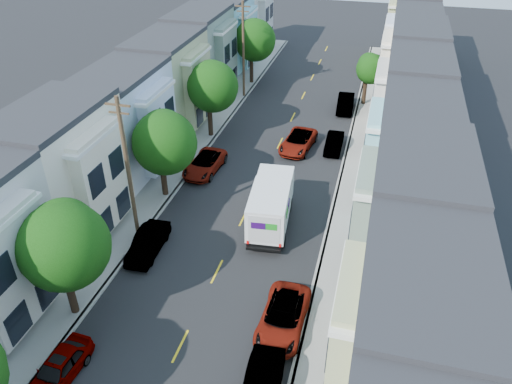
{
  "coord_description": "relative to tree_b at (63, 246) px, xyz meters",
  "views": [
    {
      "loc": [
        8.35,
        -21.98,
        20.94
      ],
      "look_at": [
        0.87,
        6.18,
        2.2
      ],
      "focal_mm": 35.0,
      "sensor_mm": 36.0,
      "label": 1
    }
  ],
  "objects": [
    {
      "name": "parked_left_b",
      "position": [
        1.4,
        -4.05,
        -4.14
      ],
      "size": [
        1.9,
        4.39,
        1.39
      ],
      "primitive_type": "imported",
      "rotation": [
        0.0,
        0.0,
        -0.06
      ],
      "color": "black",
      "rests_on": "ground"
    },
    {
      "name": "curb_left",
      "position": [
        0.25,
        20.28,
        -4.76
      ],
      "size": [
        0.3,
        70.0,
        0.15
      ],
      "primitive_type": "cube",
      "color": "gray",
      "rests_on": "ground"
    },
    {
      "name": "tree_e",
      "position": [
        -0.0,
        37.54,
        0.2
      ],
      "size": [
        4.7,
        4.7,
        7.41
      ],
      "color": "black",
      "rests_on": "ground"
    },
    {
      "name": "parked_right_c",
      "position": [
        11.2,
        23.3,
        -4.17
      ],
      "size": [
        1.45,
        4.02,
        1.33
      ],
      "primitive_type": "imported",
      "rotation": [
        0.0,
        0.0,
        0.01
      ],
      "color": "black",
      "rests_on": "ground"
    },
    {
      "name": "utility_pole_near",
      "position": [
        0.0,
        7.28,
        0.32
      ],
      "size": [
        1.6,
        0.26,
        10.0
      ],
      "color": "#42301E",
      "rests_on": "ground"
    },
    {
      "name": "ground",
      "position": [
        6.3,
        5.28,
        -4.84
      ],
      "size": [
        160.0,
        160.0,
        0.0
      ],
      "primitive_type": "plane",
      "color": "black",
      "rests_on": "ground"
    },
    {
      "name": "curb_right",
      "position": [
        12.35,
        20.28,
        -4.76
      ],
      "size": [
        0.3,
        70.0,
        0.15
      ],
      "primitive_type": "cube",
      "color": "gray",
      "rests_on": "ground"
    },
    {
      "name": "parked_left_c",
      "position": [
        1.4,
        5.97,
        -4.11
      ],
      "size": [
        1.73,
        4.43,
        1.45
      ],
      "primitive_type": "imported",
      "rotation": [
        0.0,
        0.0,
        0.05
      ],
      "color": "#A2A7B5",
      "rests_on": "ground"
    },
    {
      "name": "utility_pole_far",
      "position": [
        0.0,
        33.28,
        0.32
      ],
      "size": [
        1.6,
        0.26,
        10.0
      ],
      "color": "#42301E",
      "rests_on": "ground"
    },
    {
      "name": "sidewalk_right",
      "position": [
        13.65,
        20.28,
        -4.76
      ],
      "size": [
        2.6,
        70.0,
        0.15
      ],
      "primitive_type": "cube",
      "color": "gray",
      "rests_on": "ground"
    },
    {
      "name": "parked_right_b",
      "position": [
        11.2,
        1.98,
        -4.13
      ],
      "size": [
        2.43,
        5.15,
        1.42
      ],
      "primitive_type": "imported",
      "rotation": [
        0.0,
        0.0,
        -0.01
      ],
      "color": "silver",
      "rests_on": "ground"
    },
    {
      "name": "tree_c",
      "position": [
        0.0,
        12.53,
        -0.31
      ],
      "size": [
        4.7,
        4.7,
        6.9
      ],
      "color": "black",
      "rests_on": "ground"
    },
    {
      "name": "fedex_truck",
      "position": [
        8.38,
        10.91,
        -3.07
      ],
      "size": [
        2.54,
        6.6,
        3.17
      ],
      "rotation": [
        0.0,
        0.0,
        0.1
      ],
      "color": "silver",
      "rests_on": "ground"
    },
    {
      "name": "townhouse_row_right",
      "position": [
        17.45,
        20.28,
        -4.84
      ],
      "size": [
        5.0,
        70.0,
        8.5
      ],
      "primitive_type": "cube",
      "color": "#83C4CD",
      "rests_on": "ground"
    },
    {
      "name": "townhouse_row_left",
      "position": [
        -4.85,
        20.28,
        -4.84
      ],
      "size": [
        5.0,
        70.0,
        8.5
      ],
      "primitive_type": "cube",
      "color": "#83C4CD",
      "rests_on": "ground"
    },
    {
      "name": "parked_left_d",
      "position": [
        1.4,
        16.75,
        -4.13
      ],
      "size": [
        2.64,
        5.2,
        1.41
      ],
      "primitive_type": "imported",
      "rotation": [
        0.0,
        0.0,
        -0.06
      ],
      "color": "#35040A",
      "rests_on": "ground"
    },
    {
      "name": "tree_far_r",
      "position": [
        13.2,
        34.45,
        -0.95
      ],
      "size": [
        3.1,
        3.1,
        5.48
      ],
      "color": "black",
      "rests_on": "ground"
    },
    {
      "name": "tree_d",
      "position": [
        -0.0,
        23.1,
        0.04
      ],
      "size": [
        4.59,
        4.59,
        7.2
      ],
      "color": "black",
      "rests_on": "ground"
    },
    {
      "name": "road_slab",
      "position": [
        6.3,
        20.28,
        -4.83
      ],
      "size": [
        12.0,
        70.0,
        0.02
      ],
      "primitive_type": "cube",
      "color": "black",
      "rests_on": "ground"
    },
    {
      "name": "lead_sedan",
      "position": [
        8.08,
        22.64,
        -4.11
      ],
      "size": [
        3.0,
        5.48,
        1.46
      ],
      "primitive_type": "imported",
      "rotation": [
        0.0,
        0.0,
        -0.11
      ],
      "color": "black",
      "rests_on": "ground"
    },
    {
      "name": "sidewalk_left",
      "position": [
        -1.05,
        20.28,
        -4.76
      ],
      "size": [
        2.6,
        70.0,
        0.15
      ],
      "primitive_type": "cube",
      "color": "gray",
      "rests_on": "ground"
    },
    {
      "name": "tree_b",
      "position": [
        0.0,
        0.0,
        0.0
      ],
      "size": [
        4.7,
        4.7,
        7.21
      ],
      "color": "black",
      "rests_on": "ground"
    },
    {
      "name": "parked_right_d",
      "position": [
        11.2,
        32.41,
        -4.07
      ],
      "size": [
        1.84,
        4.68,
        1.54
      ],
      "primitive_type": "imported",
      "rotation": [
        0.0,
        0.0,
        0.05
      ],
      "color": "#0C1041",
      "rests_on": "ground"
    },
    {
      "name": "centerline",
      "position": [
        6.3,
        20.28,
        -4.84
      ],
      "size": [
        0.12,
        70.0,
        0.01
      ],
      "primitive_type": "cube",
      "color": "gold",
      "rests_on": "ground"
    }
  ]
}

